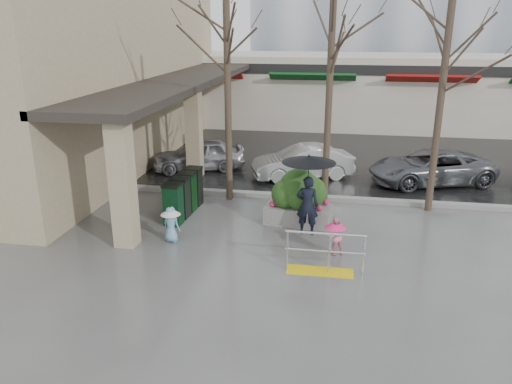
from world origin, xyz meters
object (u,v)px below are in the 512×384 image
(tree_midwest, at_px, (332,39))
(car_b, at_px, (303,162))
(tree_mideast, at_px, (446,53))
(child_pink, at_px, (335,233))
(handrail, at_px, (323,258))
(car_a, at_px, (198,155))
(tree_west, at_px, (227,44))
(woman, at_px, (308,183))
(car_c, at_px, (431,167))
(planter, at_px, (299,197))
(news_boxes, at_px, (184,195))
(child_blue, at_px, (171,221))

(tree_midwest, xyz_separation_m, car_b, (-0.96, 2.86, -4.60))
(tree_mideast, bearing_deg, child_pink, -127.73)
(child_pink, xyz_separation_m, car_b, (-1.37, 6.60, 0.05))
(handrail, xyz_separation_m, car_a, (-5.39, 8.09, 0.25))
(handrail, bearing_deg, tree_midwest, 91.91)
(handrail, height_order, car_a, car_a)
(tree_west, bearing_deg, tree_mideast, 0.00)
(woman, distance_m, car_c, 6.96)
(tree_west, relative_size, tree_midwest, 0.97)
(tree_midwest, relative_size, planter, 3.49)
(news_boxes, bearing_deg, planter, 1.32)
(handrail, height_order, child_blue, handrail)
(planter, distance_m, car_b, 4.61)
(woman, height_order, car_b, woman)
(car_a, bearing_deg, woman, 19.71)
(tree_midwest, xyz_separation_m, tree_mideast, (3.30, -0.00, -0.37))
(planter, bearing_deg, tree_mideast, 23.48)
(tree_midwest, bearing_deg, tree_mideast, -0.00)
(child_blue, relative_size, car_a, 0.27)
(tree_west, relative_size, tree_mideast, 1.05)
(car_a, bearing_deg, planter, 21.96)
(car_a, bearing_deg, car_b, 64.18)
(tree_west, height_order, child_blue, tree_west)
(woman, xyz_separation_m, car_b, (-0.56, 5.38, -0.86))
(tree_mideast, bearing_deg, tree_west, -180.00)
(car_b, bearing_deg, car_c, 70.32)
(car_c, bearing_deg, planter, -61.91)
(car_b, height_order, car_c, same)
(tree_mideast, distance_m, planter, 5.96)
(tree_west, bearing_deg, car_b, 51.92)
(child_pink, bearing_deg, car_b, -105.39)
(woman, xyz_separation_m, child_blue, (-3.60, -1.17, -0.90))
(news_boxes, xyz_separation_m, car_b, (3.32, 4.46, -0.00))
(car_a, bearing_deg, tree_mideast, 48.88)
(tree_midwest, height_order, tree_mideast, tree_midwest)
(child_blue, distance_m, news_boxes, 2.10)
(car_a, bearing_deg, child_blue, -9.99)
(child_pink, height_order, car_b, car_b)
(planter, bearing_deg, car_b, 93.22)
(car_b, bearing_deg, news_boxes, -57.74)
(car_c, bearing_deg, car_a, -110.27)
(car_c, bearing_deg, news_boxes, -78.70)
(handrail, distance_m, child_pink, 1.11)
(tree_mideast, relative_size, child_blue, 6.45)
(tree_midwest, xyz_separation_m, child_blue, (-3.99, -3.69, -4.64))
(car_c, bearing_deg, child_pink, -45.03)
(tree_mideast, distance_m, car_b, 6.65)
(tree_midwest, distance_m, child_blue, 7.15)
(woman, relative_size, child_blue, 2.30)
(car_c, bearing_deg, woman, -55.59)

